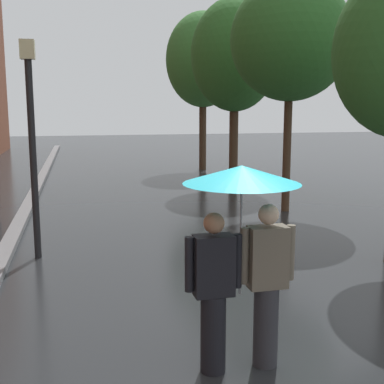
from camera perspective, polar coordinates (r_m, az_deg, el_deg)
The scene contains 7 objects.
ground_plane at distance 6.14m, azimuth 6.26°, elevation -16.55°, with size 80.00×80.00×0.00m, color #26282B.
kerb_strip at distance 15.50m, azimuth -17.37°, elevation -0.51°, with size 0.30×36.00×0.12m, color slate.
street_tree_1 at distance 13.19m, azimuth 10.91°, elevation 16.29°, with size 2.94×2.94×5.75m.
street_tree_2 at distance 17.04m, azimuth 4.79°, elevation 14.89°, with size 2.83×2.83×6.06m.
street_tree_3 at distance 21.35m, azimuth 1.23°, elevation 14.46°, with size 3.01×3.01×6.37m.
couple_under_umbrella at distance 5.16m, azimuth 5.51°, elevation -4.68°, with size 1.17×1.17×2.13m.
street_lamp_post at distance 9.26m, azimuth -17.43°, elevation 6.38°, with size 0.24×0.24×3.77m.
Camera 1 is at (-1.80, -5.20, 2.72)m, focal length 47.87 mm.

